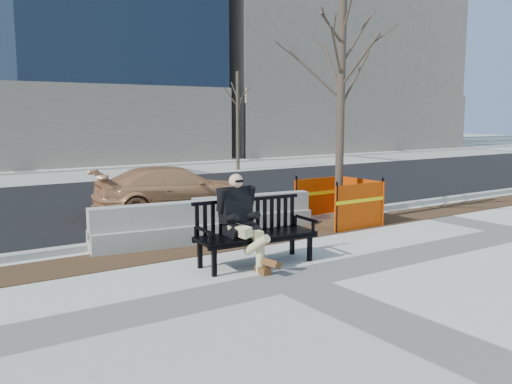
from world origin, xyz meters
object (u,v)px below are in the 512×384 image
Objects in this scene: seated_man at (239,266)px; tree_fence at (338,224)px; sedan at (176,213)px; jersey_barrier_right at (252,229)px; jersey_barrier_left at (168,246)px; bench at (256,264)px.

tree_fence is (3.75, 1.71, 0.00)m from seated_man.
seated_man is 0.37× the size of sedan.
jersey_barrier_right is at bearing -160.38° from sedan.
sedan reaches higher than jersey_barrier_left.
tree_fence reaches higher than sedan.
seated_man is 5.29m from sedan.
seated_man reaches higher than sedan.
bench is at bearing -114.09° from jersey_barrier_right.
jersey_barrier_right is at bearing 18.12° from jersey_barrier_left.
jersey_barrier_left is at bearing 112.54° from bench.
seated_man is 0.56× the size of jersey_barrier_right.
sedan is (-2.48, 3.43, 0.00)m from tree_fence.
sedan is at bearing 109.30° from jersey_barrier_right.
tree_fence is 4.24m from sedan.
tree_fence is at bearing -135.75° from sedan.
tree_fence reaches higher than seated_man.
sedan is 2.82m from jersey_barrier_right.
seated_man is at bearing -155.55° from tree_fence.
seated_man is at bearing 174.46° from sedan.
tree_fence is 2.05m from jersey_barrier_right.
sedan is at bearing 83.31° from bench.
jersey_barrier_left is at bearing 176.39° from tree_fence.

